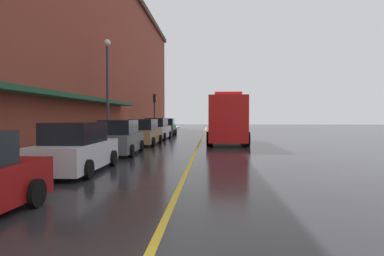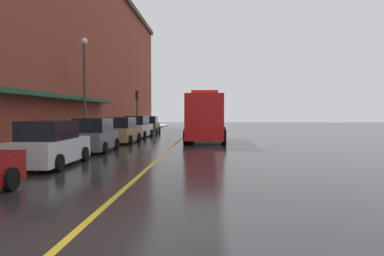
# 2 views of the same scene
# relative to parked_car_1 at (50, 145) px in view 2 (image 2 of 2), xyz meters

# --- Properties ---
(ground_plane) EXTENTS (112.00, 112.00, 0.00)m
(ground_plane) POSITION_rel_parked_car_1_xyz_m (3.96, 16.37, -0.84)
(ground_plane) COLOR #232326
(sidewalk_left) EXTENTS (2.40, 70.00, 0.15)m
(sidewalk_left) POSITION_rel_parked_car_1_xyz_m (-2.24, 16.37, -0.77)
(sidewalk_left) COLOR #ADA8A0
(sidewalk_left) RESTS_ON ground
(lane_center_stripe) EXTENTS (0.16, 70.00, 0.01)m
(lane_center_stripe) POSITION_rel_parked_car_1_xyz_m (3.96, 16.37, -0.84)
(lane_center_stripe) COLOR gold
(lane_center_stripe) RESTS_ON ground
(brick_building_left) EXTENTS (10.04, 64.00, 15.57)m
(brick_building_left) POSITION_rel_parked_car_1_xyz_m (-7.88, 15.36, 6.95)
(brick_building_left) COLOR brown
(brick_building_left) RESTS_ON ground
(parked_car_1) EXTENTS (2.02, 4.63, 1.81)m
(parked_car_1) POSITION_rel_parked_car_1_xyz_m (0.00, 0.00, 0.00)
(parked_car_1) COLOR silver
(parked_car_1) RESTS_ON ground
(parked_car_2) EXTENTS (2.13, 4.58, 1.84)m
(parked_car_2) POSITION_rel_parked_car_1_xyz_m (-0.03, 5.75, 0.01)
(parked_car_2) COLOR #595B60
(parked_car_2) RESTS_ON ground
(parked_car_3) EXTENTS (2.11, 4.33, 1.83)m
(parked_car_3) POSITION_rel_parked_car_1_xyz_m (0.09, 11.63, 0.01)
(parked_car_3) COLOR #A5844C
(parked_car_3) RESTS_ON ground
(parked_car_4) EXTENTS (2.14, 4.79, 1.88)m
(parked_car_4) POSITION_rel_parked_car_1_xyz_m (0.05, 17.65, 0.03)
(parked_car_4) COLOR silver
(parked_car_4) RESTS_ON ground
(parked_car_5) EXTENTS (2.06, 4.36, 1.81)m
(parked_car_5) POSITION_rel_parked_car_1_xyz_m (0.05, 23.95, -0.00)
(parked_car_5) COLOR #2D5133
(parked_car_5) RESTS_ON ground
(fire_truck) EXTENTS (3.07, 8.31, 3.65)m
(fire_truck) POSITION_rel_parked_car_1_xyz_m (6.06, 13.54, 0.90)
(fire_truck) COLOR red
(fire_truck) RESTS_ON ground
(parking_meter_0) EXTENTS (0.14, 0.18, 1.33)m
(parking_meter_0) POSITION_rel_parked_car_1_xyz_m (-1.39, 15.15, 0.22)
(parking_meter_0) COLOR #4C4C51
(parking_meter_0) RESTS_ON sidewalk_left
(parking_meter_2) EXTENTS (0.14, 0.18, 1.33)m
(parking_meter_2) POSITION_rel_parked_car_1_xyz_m (-1.39, 20.61, 0.22)
(parking_meter_2) COLOR #4C4C51
(parking_meter_2) RESTS_ON sidewalk_left
(parking_meter_3) EXTENTS (0.14, 0.18, 1.33)m
(parking_meter_3) POSITION_rel_parked_car_1_xyz_m (-1.39, 18.48, 0.22)
(parking_meter_3) COLOR #4C4C51
(parking_meter_3) RESTS_ON sidewalk_left
(street_lamp_left) EXTENTS (0.44, 0.44, 6.94)m
(street_lamp_left) POSITION_rel_parked_car_1_xyz_m (-1.99, 10.02, 3.56)
(street_lamp_left) COLOR #33383D
(street_lamp_left) RESTS_ON sidewalk_left
(traffic_light_near) EXTENTS (0.38, 0.36, 4.30)m
(traffic_light_near) POSITION_rel_parked_car_1_xyz_m (-1.33, 24.51, 2.31)
(traffic_light_near) COLOR #232326
(traffic_light_near) RESTS_ON sidewalk_left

